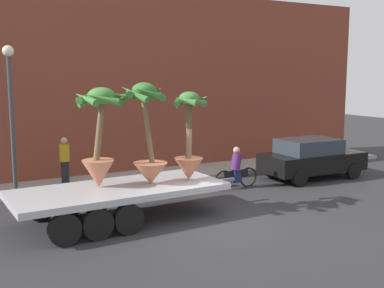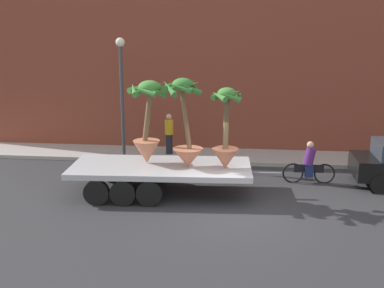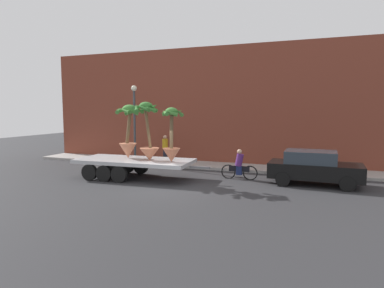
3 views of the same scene
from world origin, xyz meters
name	(u,v)px [view 3 (image 3 of 3)]	position (x,y,z in m)	size (l,w,h in m)	color
ground_plane	(166,189)	(0.00, 0.00, 0.00)	(60.00, 60.00, 0.00)	#2D2D30
sidewalk	(208,165)	(0.00, 6.10, 0.07)	(24.00, 2.20, 0.15)	#A39E99
building_facade	(217,106)	(0.00, 7.80, 3.71)	(24.00, 1.20, 7.42)	brown
flatbed_trailer	(130,163)	(-2.66, 1.45, 0.77)	(6.93, 2.77, 0.98)	#B7BABF
potted_palm_rear	(172,139)	(-0.29, 1.32, 2.08)	(1.08, 1.11, 2.60)	#B26647
potted_palm_middle	(148,135)	(-1.58, 1.37, 2.26)	(1.38, 1.32, 2.88)	#B26647
potted_palm_front	(129,132)	(-2.87, 1.69, 2.34)	(1.38, 1.39, 2.75)	#C17251
cyclist	(239,166)	(2.58, 3.16, 0.67)	(1.84, 0.36, 1.54)	black
parked_car	(314,167)	(6.09, 3.13, 0.83)	(4.14, 1.96, 1.58)	black
pedestrian_near_gate	(165,148)	(-2.86, 5.99, 1.04)	(0.36, 0.36, 1.71)	black
street_lamp	(134,114)	(-4.64, 5.30, 3.23)	(0.36, 0.36, 4.83)	#383D42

